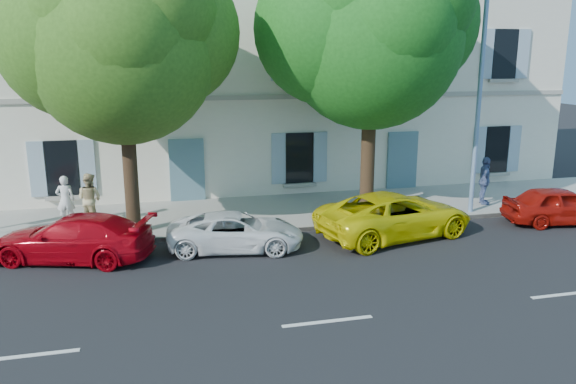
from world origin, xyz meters
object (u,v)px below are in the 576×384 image
object	(u,v)px
tree_left	(122,50)
street_lamp	(483,82)
car_red_coupe	(73,238)
car_yellow_supercar	(395,215)
car_white_coupe	(236,232)
car_red_hatchback	(561,205)
tree_right	(372,39)
pedestrian_a	(66,200)
pedestrian_b	(90,199)
pedestrian_c	(485,181)

from	to	relation	value
tree_left	street_lamp	size ratio (longest dim) A/B	1.08
car_red_coupe	car_yellow_supercar	world-z (taller)	car_yellow_supercar
car_white_coupe	street_lamp	world-z (taller)	street_lamp
car_yellow_supercar	car_red_coupe	bearing A→B (deg)	75.91
car_red_hatchback	tree_right	bearing A→B (deg)	77.16
pedestrian_a	pedestrian_b	size ratio (longest dim) A/B	0.95
car_yellow_supercar	car_red_hatchback	size ratio (longest dim) A/B	1.35
pedestrian_b	pedestrian_c	bearing A→B (deg)	-151.16
tree_right	pedestrian_c	bearing A→B (deg)	0.25
tree_left	pedestrian_a	bearing A→B (deg)	146.46
street_lamp	pedestrian_b	size ratio (longest dim) A/B	4.68
street_lamp	pedestrian_b	xyz separation A→B (m)	(-12.90, 1.76, -3.66)
car_red_coupe	tree_left	world-z (taller)	tree_left
car_white_coupe	tree_left	xyz separation A→B (m)	(-2.92, 1.95, 5.15)
car_red_hatchback	pedestrian_c	xyz separation A→B (m)	(-1.34, 2.44, 0.40)
car_yellow_supercar	pedestrian_a	size ratio (longest dim) A/B	3.11
pedestrian_a	pedestrian_b	bearing A→B (deg)	169.24
tree_left	car_yellow_supercar	bearing A→B (deg)	-13.56
tree_left	street_lamp	distance (m)	11.58
car_white_coupe	pedestrian_b	world-z (taller)	pedestrian_b
pedestrian_c	tree_left	bearing A→B (deg)	111.95
car_white_coupe	pedestrian_b	bearing A→B (deg)	63.17
tree_right	pedestrian_b	xyz separation A→B (m)	(-9.29, 0.76, -5.05)
car_white_coupe	pedestrian_a	distance (m)	6.10
car_red_coupe	car_yellow_supercar	bearing A→B (deg)	107.80
pedestrian_b	pedestrian_c	distance (m)	13.97
street_lamp	tree_right	bearing A→B (deg)	164.51
car_yellow_supercar	car_white_coupe	bearing A→B (deg)	77.35
tree_right	car_yellow_supercar	bearing A→B (deg)	-89.69
street_lamp	pedestrian_c	world-z (taller)	street_lamp
car_red_hatchback	street_lamp	world-z (taller)	street_lamp
tree_right	pedestrian_c	size ratio (longest dim) A/B	5.20
car_red_hatchback	tree_right	world-z (taller)	tree_right
car_red_coupe	car_yellow_supercar	size ratio (longest dim) A/B	0.87
street_lamp	pedestrian_c	size ratio (longest dim) A/B	4.50
pedestrian_b	car_red_coupe	bearing A→B (deg)	118.16
car_red_hatchback	tree_left	distance (m)	14.93
street_lamp	pedestrian_a	size ratio (longest dim) A/B	4.92
car_yellow_supercar	pedestrian_c	distance (m)	5.24
car_yellow_supercar	street_lamp	distance (m)	5.52
pedestrian_b	street_lamp	bearing A→B (deg)	-155.89
tree_left	street_lamp	xyz separation A→B (m)	(11.52, -0.53, -1.03)
car_yellow_supercar	tree_right	xyz separation A→B (m)	(-0.01, 2.38, 5.35)
street_lamp	tree_left	bearing A→B (deg)	177.34
car_red_hatchback	tree_left	world-z (taller)	tree_left
car_yellow_supercar	tree_right	size ratio (longest dim) A/B	0.55
car_white_coupe	pedestrian_c	bearing A→B (deg)	-66.19
car_red_hatchback	car_white_coupe	bearing A→B (deg)	99.12
car_white_coupe	street_lamp	xyz separation A→B (m)	(8.60, 1.42, 4.11)
tree_left	pedestrian_a	xyz separation A→B (m)	(-2.15, 1.42, -4.73)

